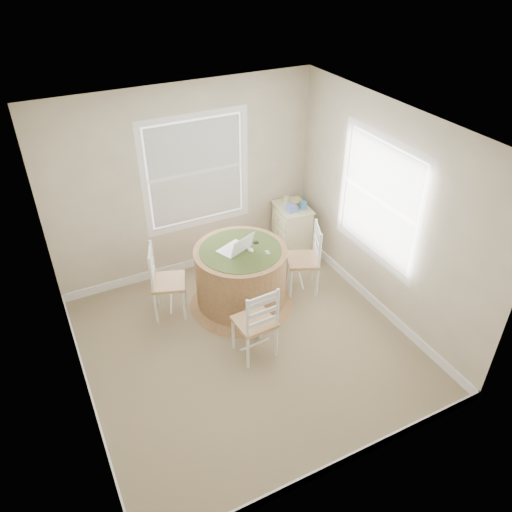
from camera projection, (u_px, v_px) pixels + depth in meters
room at (253, 242)px, 5.31m from camera, size 3.64×3.64×2.64m
round_table at (241, 275)px, 6.25m from camera, size 1.33×1.33×0.83m
chair_left at (168, 282)px, 6.09m from camera, size 0.52×0.53×0.95m
chair_near at (255, 321)px, 5.49m from camera, size 0.44×0.42×0.95m
chair_right at (303, 260)px, 6.48m from camera, size 0.53×0.54×0.95m
laptop at (236, 248)px, 6.01m from camera, size 0.46×0.43×0.25m
mouse at (251, 250)px, 6.02m from camera, size 0.08×0.11×0.04m
phone at (268, 253)px, 5.99m from camera, size 0.06×0.09×0.02m
keys at (256, 243)px, 6.16m from camera, size 0.07×0.06×0.02m
corner_chest at (291, 230)px, 7.26m from camera, size 0.49×0.62×0.78m
tissue_box at (292, 208)px, 6.91m from camera, size 0.13×0.13×0.10m
box_yellow at (297, 203)px, 7.07m from camera, size 0.16×0.11×0.06m
box_blue at (303, 205)px, 6.96m from camera, size 0.09×0.09×0.12m
cup_cream at (286, 199)px, 7.14m from camera, size 0.07×0.07×0.09m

